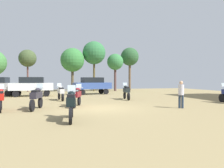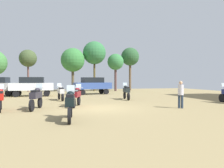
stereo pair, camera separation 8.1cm
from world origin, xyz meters
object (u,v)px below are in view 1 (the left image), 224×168
motorcycle_1 (71,103)px  tree_4 (72,60)px  person_1 (181,92)px  car_4 (32,85)px  tree_5 (115,62)px  car_1 (92,84)px  motorcycle_2 (126,91)px  tree_1 (94,53)px  motorcycle_6 (37,97)px  motorcycle_9 (77,96)px  tree_6 (28,59)px  motorcycle_11 (0,98)px  tree_8 (130,57)px  motorcycle_7 (61,92)px

motorcycle_1 → tree_4: size_ratio=0.36×
person_1 → car_4: bearing=-19.7°
tree_4 → tree_5: (6.43, -0.10, -0.20)m
motorcycle_1 → car_1: bearing=83.1°
motorcycle_2 → car_4: (-8.40, 5.93, 0.45)m
motorcycle_1 → person_1: 7.10m
motorcycle_1 → tree_1: (4.88, 22.95, 5.03)m
motorcycle_1 → car_1: size_ratio=0.50×
motorcycle_1 → car_4: bearing=107.5°
motorcycle_6 → motorcycle_2: bearing=45.4°
motorcycle_9 → tree_6: bearing=123.2°
motorcycle_11 → motorcycle_6: bearing=-7.3°
motorcycle_1 → tree_1: tree_1 is taller
motorcycle_2 → car_1: 7.65m
tree_4 → tree_8: size_ratio=0.92×
motorcycle_2 → motorcycle_6: motorcycle_6 is taller
tree_4 → tree_6: size_ratio=1.05×
motorcycle_7 → tree_1: bearing=59.8°
car_4 → tree_6: tree_6 is taller
person_1 → tree_5: size_ratio=0.29×
car_1 → tree_5: tree_5 is taller
motorcycle_9 → car_4: bearing=128.5°
motorcycle_1 → tree_5: 24.08m
car_4 → tree_1: tree_1 is taller
motorcycle_11 → tree_4: 19.90m
tree_4 → tree_8: (9.23, 1.20, 0.80)m
motorcycle_1 → motorcycle_7: (-0.28, 9.23, -0.03)m
motorcycle_11 → person_1: size_ratio=1.27×
car_1 → tree_8: tree_8 is taller
tree_4 → motorcycle_11: bearing=-105.6°
person_1 → tree_5: (1.32, 20.13, 3.40)m
motorcycle_9 → tree_6: (-5.29, 18.84, 4.03)m
motorcycle_11 → car_4: size_ratio=0.49×
motorcycle_1 → motorcycle_9: (0.65, 4.63, -0.02)m
tree_5 → motorcycle_9: bearing=-112.6°
tree_1 → tree_4: 3.50m
car_4 → motorcycle_2: bearing=-126.1°
motorcycle_6 → person_1: bearing=1.2°
motorcycle_1 → car_4: (-3.11, 14.45, 0.44)m
tree_5 → tree_6: bearing=175.2°
motorcycle_2 → tree_1: bearing=96.4°
motorcycle_7 → car_1: bearing=51.2°
motorcycle_1 → tree_4: bearing=91.3°
motorcycle_11 → motorcycle_2: bearing=17.0°
motorcycle_9 → car_1: size_ratio=0.44×
motorcycle_6 → motorcycle_7: motorcycle_6 is taller
motorcycle_9 → tree_1: size_ratio=0.27×
motorcycle_9 → tree_4: 18.32m
tree_8 → tree_6: bearing=-179.1°
motorcycle_9 → person_1: size_ratio=1.22×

